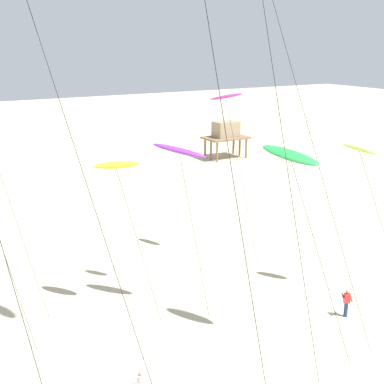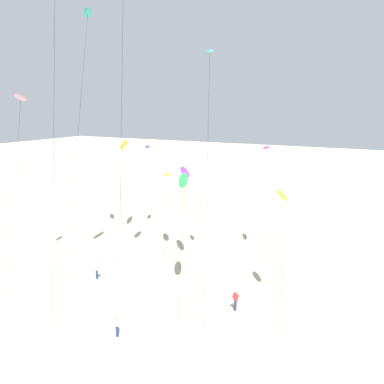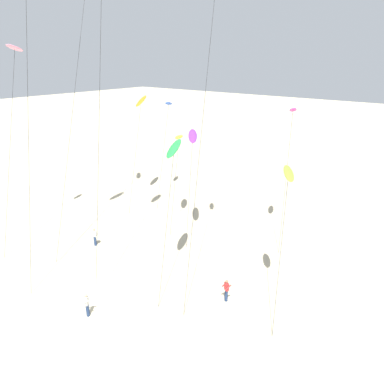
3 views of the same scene
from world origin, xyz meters
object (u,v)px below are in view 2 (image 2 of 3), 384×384
at_px(kite_purple, 185,172).
at_px(kite_flyer_furthest, 235,300).
at_px(kite_blue, 148,148).
at_px(kite_teal, 87,16).
at_px(kite_orange, 124,145).
at_px(kite_flyer_middle, 117,325).
at_px(kite_lime, 282,196).
at_px(kite_green, 183,181).
at_px(kite_magenta, 266,149).
at_px(kite_pink, 20,102).
at_px(kite_yellow, 167,175).
at_px(kite_flyer_nearest, 97,270).
at_px(kite_cyan, 210,58).

xyz_separation_m(kite_purple, kite_flyer_furthest, (7.61, -5.88, -8.57)).
height_order(kite_blue, kite_teal, kite_teal).
relative_size(kite_orange, kite_flyer_middle, 7.10).
bearing_deg(kite_lime, kite_green, -163.39).
distance_m(kite_lime, kite_flyer_middle, 15.06).
bearing_deg(kite_magenta, kite_flyer_middle, -105.66).
bearing_deg(kite_flyer_middle, kite_blue, 117.90).
bearing_deg(kite_orange, kite_blue, 61.48).
distance_m(kite_pink, kite_flyer_furthest, 24.83).
relative_size(kite_yellow, kite_flyer_nearest, 5.46).
relative_size(kite_cyan, kite_lime, 2.12).
xyz_separation_m(kite_pink, kite_flyer_middle, (13.45, -4.70, -15.10)).
xyz_separation_m(kite_purple, kite_flyer_middle, (1.47, -12.72, -8.57)).
relative_size(kite_purple, kite_flyer_nearest, 5.95).
distance_m(kite_teal, kite_flyer_middle, 28.04).
height_order(kite_purple, kite_green, kite_green).
bearing_deg(kite_pink, kite_magenta, 35.33).
relative_size(kite_purple, kite_lime, 1.04).
height_order(kite_lime, kite_yellow, kite_lime).
distance_m(kite_flyer_nearest, kite_flyer_furthest, 13.34).
bearing_deg(kite_orange, kite_lime, -20.53).
height_order(kite_flyer_nearest, kite_flyer_middle, same).
xyz_separation_m(kite_green, kite_flyer_furthest, (4.67, -0.16, -9.05)).
xyz_separation_m(kite_pink, kite_yellow, (8.94, 9.79, -7.35)).
distance_m(kite_blue, kite_flyer_middle, 24.26).
relative_size(kite_cyan, kite_flyer_middle, 12.07).
xyz_separation_m(kite_teal, kite_lime, (19.91, -2.12, -14.97)).
xyz_separation_m(kite_purple, kite_yellow, (-3.04, 1.77, -0.81)).
bearing_deg(kite_orange, kite_cyan, -24.31).
relative_size(kite_orange, kite_green, 1.12).
bearing_deg(kite_flyer_nearest, kite_blue, 103.27).
distance_m(kite_orange, kite_flyer_furthest, 23.04).
xyz_separation_m(kite_lime, kite_green, (-7.26, -2.17, 0.91)).
relative_size(kite_purple, kite_cyan, 0.49).
height_order(kite_cyan, kite_lime, kite_cyan).
distance_m(kite_purple, kite_flyer_nearest, 12.29).
xyz_separation_m(kite_teal, kite_yellow, (6.66, 3.21, -15.36)).
height_order(kite_pink, kite_green, kite_pink).
bearing_deg(kite_flyer_furthest, kite_orange, 150.86).
xyz_separation_m(kite_purple, kite_lime, (10.21, -3.56, -0.43)).
bearing_deg(kite_pink, kite_orange, 82.59).
bearing_deg(kite_yellow, kite_green, -51.37).
bearing_deg(kite_lime, kite_pink, -168.62).
bearing_deg(kite_green, kite_yellow, 128.63).
xyz_separation_m(kite_yellow, kite_flyer_middle, (4.51, -14.49, -7.76)).
xyz_separation_m(kite_purple, kite_pink, (-11.98, -8.02, 6.53)).
xyz_separation_m(kite_blue, kite_flyer_nearest, (3.21, -13.59, -9.81)).
distance_m(kite_flyer_nearest, kite_flyer_middle, 9.36).
height_order(kite_teal, kite_pink, kite_teal).
height_order(kite_pink, kite_orange, kite_pink).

